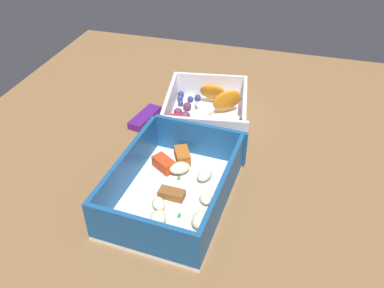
% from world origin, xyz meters
% --- Properties ---
extents(table_surface, '(0.80, 0.80, 0.02)m').
position_xyz_m(table_surface, '(0.00, 0.00, 0.01)').
color(table_surface, brown).
rests_on(table_surface, ground).
extents(pasta_container, '(0.21, 0.15, 0.06)m').
position_xyz_m(pasta_container, '(-0.11, 0.01, 0.04)').
color(pasta_container, white).
rests_on(pasta_container, table_surface).
extents(fruit_bowl, '(0.17, 0.15, 0.06)m').
position_xyz_m(fruit_bowl, '(0.09, 0.01, 0.04)').
color(fruit_bowl, white).
rests_on(fruit_bowl, table_surface).
extents(candy_bar, '(0.07, 0.04, 0.01)m').
position_xyz_m(candy_bar, '(0.06, 0.11, 0.03)').
color(candy_bar, '#51197A').
rests_on(candy_bar, table_surface).
extents(paper_cup_liner, '(0.04, 0.04, 0.02)m').
position_xyz_m(paper_cup_liner, '(0.20, 0.00, 0.03)').
color(paper_cup_liner, white).
rests_on(paper_cup_liner, table_surface).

